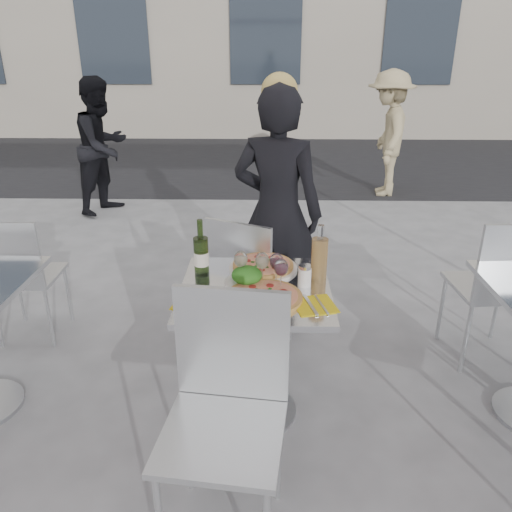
{
  "coord_description": "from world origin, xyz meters",
  "views": [
    {
      "loc": [
        0.05,
        -2.15,
        1.82
      ],
      "look_at": [
        0.0,
        0.15,
        0.85
      ],
      "focal_mm": 35.0,
      "sensor_mm": 36.0,
      "label": 1
    }
  ],
  "objects_px": {
    "main_table": "(255,325)",
    "pizza_near": "(264,297)",
    "chair_far": "(247,277)",
    "pedestrian_b": "(388,134)",
    "pizza_far": "(263,266)",
    "wineglass_white_a": "(241,260)",
    "side_chair_lfar": "(20,270)",
    "wine_bottle": "(201,254)",
    "wineglass_red_a": "(281,269)",
    "carafe": "(319,259)",
    "sugar_shaker": "(305,276)",
    "salad_plate": "(247,277)",
    "side_chair_rfar": "(500,281)",
    "wineglass_white_b": "(262,262)",
    "chair_near": "(227,398)",
    "napkin_right": "(314,305)",
    "pedestrian_a": "(103,146)",
    "napkin_left": "(195,302)",
    "woman_diner": "(277,213)",
    "wineglass_red_b": "(277,262)"
  },
  "relations": [
    {
      "from": "main_table",
      "to": "pizza_near",
      "type": "relative_size",
      "value": 2.11
    },
    {
      "from": "chair_far",
      "to": "pedestrian_b",
      "type": "xyz_separation_m",
      "value": [
        1.65,
        3.78,
        0.24
      ]
    },
    {
      "from": "pizza_far",
      "to": "wineglass_white_a",
      "type": "xyz_separation_m",
      "value": [
        -0.11,
        -0.14,
        0.09
      ]
    },
    {
      "from": "side_chair_lfar",
      "to": "wineglass_white_a",
      "type": "distance_m",
      "value": 1.6
    },
    {
      "from": "wine_bottle",
      "to": "wineglass_red_a",
      "type": "bearing_deg",
      "value": -21.48
    },
    {
      "from": "main_table",
      "to": "carafe",
      "type": "height_order",
      "value": "carafe"
    },
    {
      "from": "sugar_shaker",
      "to": "salad_plate",
      "type": "bearing_deg",
      "value": 176.5
    },
    {
      "from": "pedestrian_b",
      "to": "chair_far",
      "type": "bearing_deg",
      "value": -16.61
    },
    {
      "from": "side_chair_rfar",
      "to": "wineglass_white_b",
      "type": "height_order",
      "value": "side_chair_rfar"
    },
    {
      "from": "chair_near",
      "to": "wineglass_white_a",
      "type": "relative_size",
      "value": 6.29
    },
    {
      "from": "main_table",
      "to": "side_chair_lfar",
      "type": "relative_size",
      "value": 0.86
    },
    {
      "from": "pizza_near",
      "to": "wineglass_white_a",
      "type": "xyz_separation_m",
      "value": [
        -0.12,
        0.19,
        0.1
      ]
    },
    {
      "from": "wineglass_red_a",
      "to": "napkin_right",
      "type": "xyz_separation_m",
      "value": [
        0.15,
        -0.16,
        -0.11
      ]
    },
    {
      "from": "pedestrian_a",
      "to": "napkin_right",
      "type": "bearing_deg",
      "value": -126.94
    },
    {
      "from": "chair_near",
      "to": "side_chair_lfar",
      "type": "xyz_separation_m",
      "value": [
        -1.41,
        1.3,
        -0.07
      ]
    },
    {
      "from": "main_table",
      "to": "chair_near",
      "type": "bearing_deg",
      "value": -98.65
    },
    {
      "from": "side_chair_rfar",
      "to": "wine_bottle",
      "type": "xyz_separation_m",
      "value": [
        -1.68,
        -0.35,
        0.3
      ]
    },
    {
      "from": "side_chair_rfar",
      "to": "napkin_left",
      "type": "xyz_separation_m",
      "value": [
        -1.68,
        -0.64,
        0.19
      ]
    },
    {
      "from": "main_table",
      "to": "pedestrian_b",
      "type": "distance_m",
      "value": 4.62
    },
    {
      "from": "side_chair_lfar",
      "to": "pedestrian_a",
      "type": "relative_size",
      "value": 0.57
    },
    {
      "from": "pizza_far",
      "to": "carafe",
      "type": "xyz_separation_m",
      "value": [
        0.27,
        -0.13,
        0.1
      ]
    },
    {
      "from": "chair_near",
      "to": "sugar_shaker",
      "type": "distance_m",
      "value": 0.75
    },
    {
      "from": "pizza_far",
      "to": "pedestrian_a",
      "type": "bearing_deg",
      "value": 119.35
    },
    {
      "from": "woman_diner",
      "to": "napkin_right",
      "type": "bearing_deg",
      "value": 114.97
    },
    {
      "from": "side_chair_rfar",
      "to": "pedestrian_a",
      "type": "relative_size",
      "value": 0.63
    },
    {
      "from": "chair_near",
      "to": "napkin_left",
      "type": "height_order",
      "value": "chair_near"
    },
    {
      "from": "wine_bottle",
      "to": "sugar_shaker",
      "type": "height_order",
      "value": "wine_bottle"
    },
    {
      "from": "side_chair_rfar",
      "to": "salad_plate",
      "type": "height_order",
      "value": "side_chair_rfar"
    },
    {
      "from": "main_table",
      "to": "side_chair_lfar",
      "type": "xyz_separation_m",
      "value": [
        -1.51,
        0.68,
        -0.02
      ]
    },
    {
      "from": "wineglass_white_b",
      "to": "pizza_near",
      "type": "bearing_deg",
      "value": -86.38
    },
    {
      "from": "carafe",
      "to": "main_table",
      "type": "bearing_deg",
      "value": -164.88
    },
    {
      "from": "chair_far",
      "to": "woman_diner",
      "type": "bearing_deg",
      "value": -90.28
    },
    {
      "from": "salad_plate",
      "to": "sugar_shaker",
      "type": "xyz_separation_m",
      "value": [
        0.28,
        -0.02,
        0.02
      ]
    },
    {
      "from": "side_chair_rfar",
      "to": "wineglass_white_a",
      "type": "relative_size",
      "value": 6.06
    },
    {
      "from": "woman_diner",
      "to": "wineglass_red_a",
      "type": "xyz_separation_m",
      "value": [
        0.0,
        -0.97,
        0.04
      ]
    },
    {
      "from": "main_table",
      "to": "woman_diner",
      "type": "height_order",
      "value": "woman_diner"
    },
    {
      "from": "side_chair_rfar",
      "to": "wineglass_white_b",
      "type": "xyz_separation_m",
      "value": [
        -1.38,
        -0.42,
        0.29
      ]
    },
    {
      "from": "pedestrian_b",
      "to": "wineglass_red_b",
      "type": "distance_m",
      "value": 4.53
    },
    {
      "from": "pedestrian_a",
      "to": "napkin_right",
      "type": "relative_size",
      "value": 7.03
    },
    {
      "from": "pizza_near",
      "to": "napkin_left",
      "type": "xyz_separation_m",
      "value": [
        -0.31,
        -0.04,
        -0.01
      ]
    },
    {
      "from": "side_chair_lfar",
      "to": "wineglass_white_a",
      "type": "xyz_separation_m",
      "value": [
        1.43,
        -0.61,
        0.34
      ]
    },
    {
      "from": "chair_far",
      "to": "wine_bottle",
      "type": "xyz_separation_m",
      "value": [
        -0.21,
        -0.41,
        0.32
      ]
    },
    {
      "from": "chair_far",
      "to": "wineglass_white_a",
      "type": "height_order",
      "value": "chair_far"
    },
    {
      "from": "main_table",
      "to": "sugar_shaker",
      "type": "bearing_deg",
      "value": 5.96
    },
    {
      "from": "salad_plate",
      "to": "pizza_near",
      "type": "bearing_deg",
      "value": -62.03
    },
    {
      "from": "pedestrian_b",
      "to": "wine_bottle",
      "type": "height_order",
      "value": "pedestrian_b"
    },
    {
      "from": "pedestrian_a",
      "to": "wineglass_red_b",
      "type": "bearing_deg",
      "value": -127.45
    },
    {
      "from": "pizza_far",
      "to": "wineglass_red_a",
      "type": "distance_m",
      "value": 0.27
    },
    {
      "from": "main_table",
      "to": "wineglass_white_a",
      "type": "xyz_separation_m",
      "value": [
        -0.07,
        0.07,
        0.32
      ]
    },
    {
      "from": "woman_diner",
      "to": "pedestrian_b",
      "type": "xyz_separation_m",
      "value": [
        1.46,
        3.38,
        -0.03
      ]
    }
  ]
}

